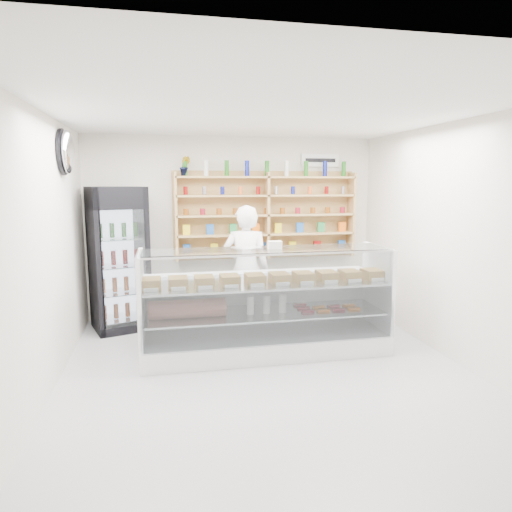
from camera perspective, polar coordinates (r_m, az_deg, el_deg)
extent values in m
plane|color=#9A9A9E|center=(5.17, 1.71, -14.74)|extent=(5.00, 5.00, 0.00)
plane|color=white|center=(4.78, 1.88, 17.63)|extent=(5.00, 5.00, 0.00)
plane|color=beige|center=(7.22, -2.80, 3.60)|extent=(4.50, 0.00, 4.50)
plane|color=beige|center=(2.47, 15.43, -7.44)|extent=(4.50, 0.00, 4.50)
plane|color=beige|center=(4.80, -25.37, -0.05)|extent=(0.00, 5.00, 5.00)
plane|color=beige|center=(5.73, 24.26, 1.38)|extent=(0.00, 5.00, 5.00)
cube|color=white|center=(5.77, 1.18, -10.79)|extent=(3.01, 0.85, 0.25)
cube|color=white|center=(6.01, 0.36, -5.57)|extent=(3.01, 0.05, 0.63)
cube|color=silver|center=(5.65, 1.19, -7.10)|extent=(2.89, 0.75, 0.02)
cube|color=silver|center=(5.56, 1.21, -3.43)|extent=(2.95, 0.79, 0.02)
cube|color=silver|center=(5.20, 2.21, -5.52)|extent=(2.95, 0.12, 1.05)
cube|color=silver|center=(5.44, 1.34, 0.81)|extent=(2.95, 0.60, 0.01)
imported|color=white|center=(6.43, -1.27, -1.61)|extent=(0.74, 0.57, 1.79)
cube|color=black|center=(6.79, -16.81, -0.35)|extent=(0.92, 0.90, 2.04)
cube|color=#340539|center=(6.40, -18.34, 6.84)|extent=(0.70, 0.25, 0.29)
cube|color=silver|center=(6.49, -17.98, -1.65)|extent=(0.59, 0.20, 1.61)
cube|color=tan|center=(6.96, -9.97, 4.84)|extent=(0.04, 0.28, 1.33)
cube|color=tan|center=(7.14, 1.37, 5.08)|extent=(0.04, 0.28, 1.33)
cube|color=tan|center=(7.58, 11.78, 5.12)|extent=(0.04, 0.28, 1.33)
cube|color=tan|center=(7.21, 1.35, 0.39)|extent=(2.80, 0.28, 0.03)
cube|color=tan|center=(7.17, 1.36, 2.76)|extent=(2.80, 0.28, 0.03)
cube|color=tan|center=(7.14, 1.37, 5.16)|extent=(2.80, 0.28, 0.03)
cube|color=tan|center=(7.13, 1.38, 7.56)|extent=(2.80, 0.28, 0.03)
cube|color=tan|center=(7.12, 1.39, 9.82)|extent=(2.80, 0.28, 0.03)
imported|color=#1E6626|center=(6.96, -8.89, 11.04)|extent=(0.18, 0.15, 0.29)
ellipsoid|color=silver|center=(5.91, -22.53, 11.91)|extent=(0.15, 0.50, 0.50)
cube|color=white|center=(7.51, 8.02, 11.76)|extent=(0.62, 0.03, 0.20)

